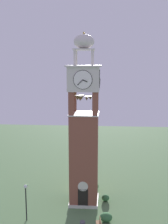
# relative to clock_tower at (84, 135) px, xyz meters

# --- Properties ---
(ground) EXTENTS (80.00, 80.00, 0.00)m
(ground) POSITION_rel_clock_tower_xyz_m (0.00, 0.00, -7.87)
(ground) COLOR #517547
(clock_tower) EXTENTS (3.64, 3.64, 18.87)m
(clock_tower) POSITION_rel_clock_tower_xyz_m (0.00, 0.00, 0.00)
(clock_tower) COLOR brown
(clock_tower) RESTS_ON ground
(lamp_post) EXTENTS (0.36, 0.36, 3.79)m
(lamp_post) POSITION_rel_clock_tower_xyz_m (-5.50, -4.30, -5.23)
(lamp_post) COLOR black
(lamp_post) RESTS_ON ground
(shrub_near_entry) EXTENTS (0.88, 0.88, 0.70)m
(shrub_near_entry) POSITION_rel_clock_tower_xyz_m (2.46, 0.46, -7.52)
(shrub_near_entry) COLOR #336638
(shrub_near_entry) RESTS_ON ground
(shrub_left_of_tower) EXTENTS (1.27, 1.27, 0.99)m
(shrub_left_of_tower) POSITION_rel_clock_tower_xyz_m (0.95, 3.17, -7.37)
(shrub_left_of_tower) COLOR #336638
(shrub_left_of_tower) RESTS_ON ground
(shrub_behind_bench) EXTENTS (1.25, 1.25, 0.86)m
(shrub_behind_bench) POSITION_rel_clock_tower_xyz_m (2.52, -3.89, -7.44)
(shrub_behind_bench) COLOR #336638
(shrub_behind_bench) RESTS_ON ground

